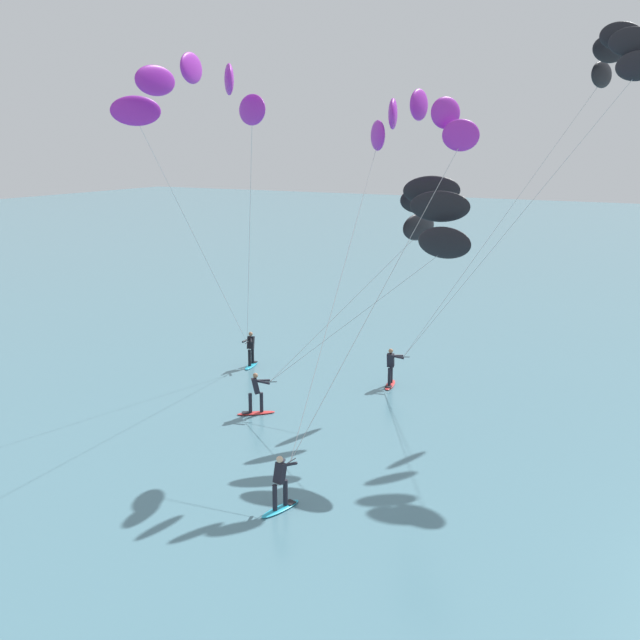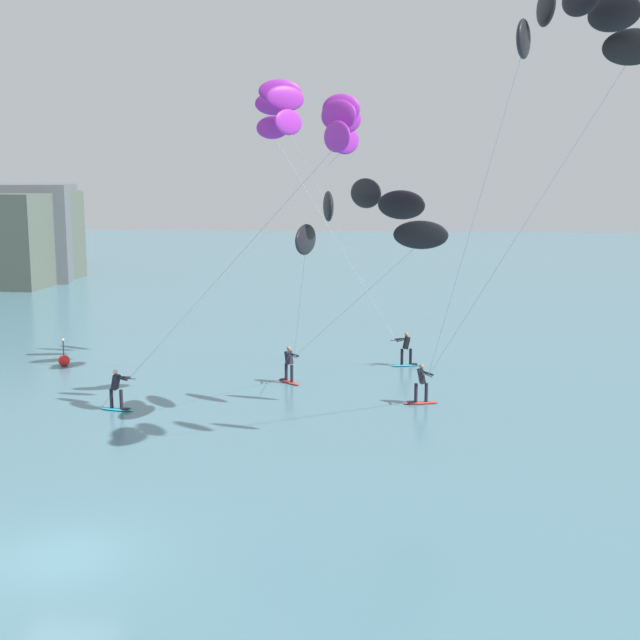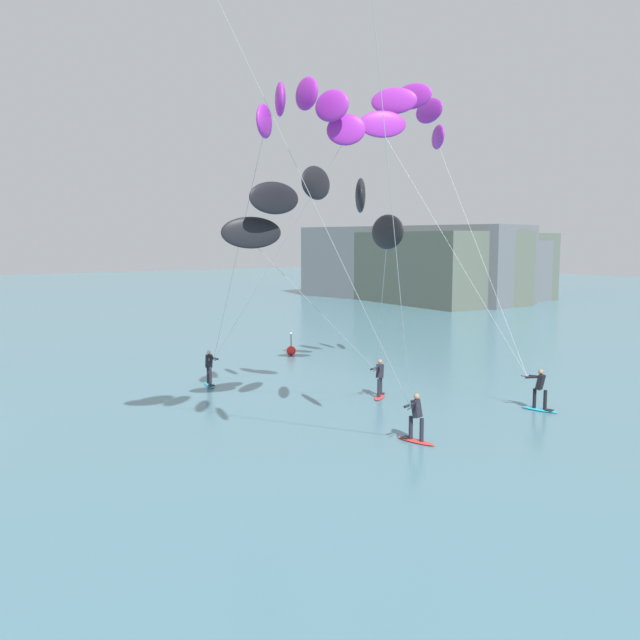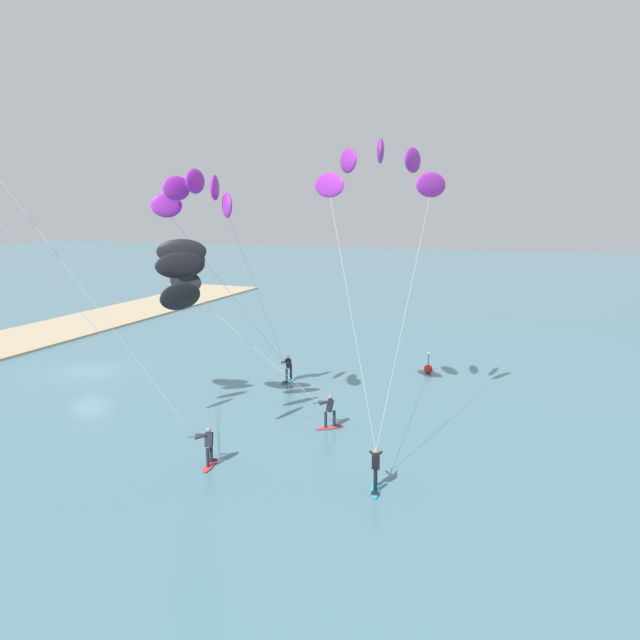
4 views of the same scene
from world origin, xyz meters
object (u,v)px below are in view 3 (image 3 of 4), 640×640
at_px(kitesurfer_far_out, 416,124).
at_px(marker_buoy, 291,350).
at_px(kitesurfer_mid_water, 319,216).
at_px(kitesurfer_downwind, 300,128).

bearing_deg(kitesurfer_far_out, marker_buoy, 177.55).
distance_m(kitesurfer_mid_water, kitesurfer_far_out, 9.54).
xyz_separation_m(kitesurfer_far_out, kitesurfer_downwind, (2.41, -7.63, -1.21)).
relative_size(kitesurfer_downwind, marker_buoy, 8.88).
xyz_separation_m(kitesurfer_mid_water, kitesurfer_downwind, (-1.26, 0.08, 3.04)).
height_order(kitesurfer_mid_water, kitesurfer_downwind, kitesurfer_downwind).
height_order(kitesurfer_mid_water, marker_buoy, kitesurfer_mid_water).
relative_size(kitesurfer_far_out, marker_buoy, 9.83).
bearing_deg(kitesurfer_downwind, kitesurfer_far_out, 107.51).
xyz_separation_m(kitesurfer_mid_water, marker_buoy, (-14.73, 8.18, -7.29)).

